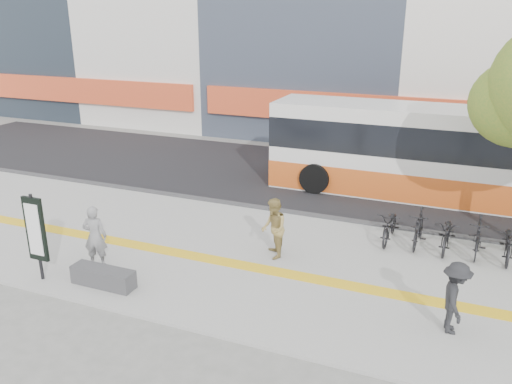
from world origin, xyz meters
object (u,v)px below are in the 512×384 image
at_px(seated_woman, 95,236).
at_px(pedestrian_dark, 455,298).
at_px(bench, 103,277).
at_px(bus, 440,156).
at_px(signboard, 35,230).
at_px(pedestrian_tan, 274,228).

relative_size(seated_woman, pedestrian_dark, 1.06).
relative_size(bench, bus, 0.14).
xyz_separation_m(signboard, bus, (8.47, 10.01, 0.17)).
relative_size(bus, seated_woman, 7.21).
bearing_deg(pedestrian_tan, pedestrian_dark, 39.20).
bearing_deg(signboard, bus, 49.74).
xyz_separation_m(bench, signboard, (-1.60, -0.31, 1.06)).
relative_size(seated_woman, pedestrian_tan, 1.01).
bearing_deg(seated_woman, signboard, 34.87).
distance_m(signboard, seated_woman, 1.43).
bearing_deg(seated_woman, pedestrian_dark, 163.48).
distance_m(bus, pedestrian_tan, 7.67).
distance_m(bench, seated_woman, 1.27).
xyz_separation_m(bench, bus, (6.87, 9.70, 1.23)).
bearing_deg(seated_woman, bench, 116.48).
height_order(pedestrian_tan, pedestrian_dark, pedestrian_tan).
xyz_separation_m(seated_woman, pedestrian_tan, (4.01, 2.20, -0.01)).
bearing_deg(seated_woman, pedestrian_tan, -170.20).
relative_size(bench, pedestrian_dark, 1.04).
distance_m(bus, seated_woman, 11.78).
bearing_deg(signboard, pedestrian_dark, 8.84).
bearing_deg(pedestrian_dark, bus, -3.39).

